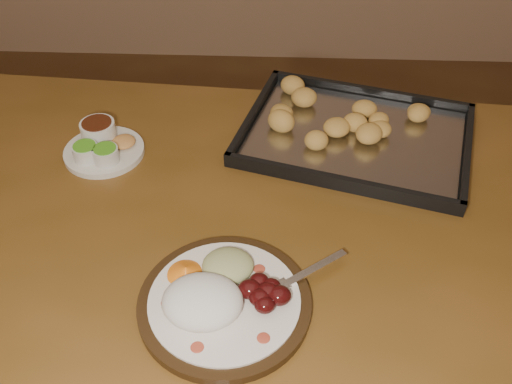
{
  "coord_description": "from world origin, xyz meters",
  "views": [
    {
      "loc": [
        0.18,
        -0.71,
        1.5
      ],
      "look_at": [
        0.15,
        0.09,
        0.77
      ],
      "focal_mm": 40.0,
      "sensor_mm": 36.0,
      "label": 1
    }
  ],
  "objects": [
    {
      "name": "dinner_plate",
      "position": [
        0.1,
        -0.16,
        0.77
      ],
      "size": [
        0.34,
        0.28,
        0.06
      ],
      "rotation": [
        0.0,
        0.0,
        0.36
      ],
      "color": "black",
      "rests_on": "dining_table"
    },
    {
      "name": "dining_table",
      "position": [
        0.08,
        0.03,
        0.65
      ],
      "size": [
        1.56,
        1.0,
        0.75
      ],
      "rotation": [
        0.0,
        0.0,
        -0.07
      ],
      "color": "brown",
      "rests_on": "ground"
    },
    {
      "name": "condiment_saucer",
      "position": [
        -0.18,
        0.22,
        0.77
      ],
      "size": [
        0.17,
        0.17,
        0.06
      ],
      "rotation": [
        0.0,
        0.0,
        0.16
      ],
      "color": "silver",
      "rests_on": "dining_table"
    },
    {
      "name": "baking_tray",
      "position": [
        0.36,
        0.29,
        0.77
      ],
      "size": [
        0.55,
        0.47,
        0.05
      ],
      "rotation": [
        0.0,
        0.0,
        -0.28
      ],
      "color": "black",
      "rests_on": "dining_table"
    }
  ]
}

